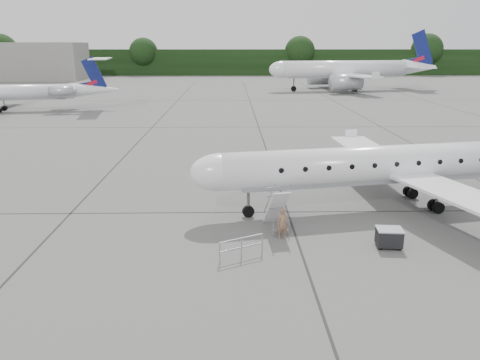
{
  "coord_description": "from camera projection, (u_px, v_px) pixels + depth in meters",
  "views": [
    {
      "loc": [
        -9.2,
        -23.39,
        9.41
      ],
      "look_at": [
        -8.72,
        1.14,
        2.3
      ],
      "focal_mm": 35.0,
      "sensor_mm": 36.0,
      "label": 1
    }
  ],
  "objects": [
    {
      "name": "ground",
      "position": [
        402.0,
        226.0,
        25.25
      ],
      "size": [
        320.0,
        320.0,
        0.0
      ],
      "primitive_type": "plane",
      "color": "slate",
      "rests_on": "ground"
    },
    {
      "name": "treeline",
      "position": [
        259.0,
        62.0,
        148.97
      ],
      "size": [
        260.0,
        4.0,
        8.0
      ],
      "primitive_type": "cube",
      "color": "black",
      "rests_on": "ground"
    },
    {
      "name": "terminal_building",
      "position": [
        9.0,
        61.0,
        128.18
      ],
      "size": [
        40.0,
        14.0,
        10.0
      ],
      "primitive_type": "cube",
      "color": "gray",
      "rests_on": "ground"
    },
    {
      "name": "main_regional_jet",
      "position": [
        413.0,
        145.0,
        27.41
      ],
      "size": [
        32.71,
        26.12,
        7.53
      ],
      "primitive_type": null,
      "rotation": [
        0.0,
        0.0,
        0.18
      ],
      "color": "white",
      "rests_on": "ground"
    },
    {
      "name": "airstair",
      "position": [
        276.0,
        209.0,
        24.41
      ],
      "size": [
        1.21,
        2.21,
        2.36
      ],
      "primitive_type": null,
      "rotation": [
        0.0,
        0.0,
        0.18
      ],
      "color": "white",
      "rests_on": "ground"
    },
    {
      "name": "passenger",
      "position": [
        283.0,
        224.0,
        23.39
      ],
      "size": [
        0.61,
        0.43,
        1.61
      ],
      "primitive_type": "imported",
      "rotation": [
        0.0,
        0.0,
        0.08
      ],
      "color": "brown",
      "rests_on": "ground"
    },
    {
      "name": "safety_railing",
      "position": [
        241.0,
        248.0,
        21.25
      ],
      "size": [
        1.99,
        1.08,
        1.0
      ],
      "primitive_type": null,
      "rotation": [
        0.0,
        0.0,
        0.48
      ],
      "color": "gray",
      "rests_on": "ground"
    },
    {
      "name": "baggage_cart",
      "position": [
        389.0,
        237.0,
        22.45
      ],
      "size": [
        1.25,
        1.06,
        1.01
      ],
      "primitive_type": null,
      "rotation": [
        0.0,
        0.0,
        -0.1
      ],
      "color": "black",
      "rests_on": "ground"
    },
    {
      "name": "bg_narrowbody",
      "position": [
        344.0,
        61.0,
        98.12
      ],
      "size": [
        37.94,
        29.87,
        12.39
      ],
      "primitive_type": null,
      "rotation": [
        0.0,
        0.0,
        0.15
      ],
      "color": "white",
      "rests_on": "ground"
    }
  ]
}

